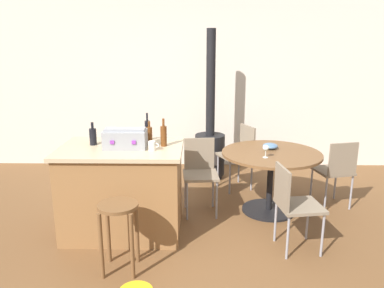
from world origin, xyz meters
name	(u,v)px	position (x,y,z in m)	size (l,w,h in m)	color
ground_plane	(187,248)	(0.00, 0.00, 0.00)	(8.80, 8.80, 0.00)	brown
back_wall	(192,83)	(0.00, 2.76, 1.35)	(8.00, 0.10, 2.70)	beige
kitchen_island	(123,190)	(-0.68, 0.36, 0.47)	(1.26, 0.86, 0.94)	olive
wooden_stool	(119,221)	(-0.58, -0.38, 0.47)	(0.35, 0.35, 0.64)	brown
dining_table	(271,166)	(0.96, 0.89, 0.57)	(1.16, 1.16, 0.74)	black
folding_chair_near	(240,152)	(0.68, 1.67, 0.52)	(0.53, 0.53, 0.87)	#7F705B
folding_chair_far	(200,170)	(0.13, 0.89, 0.52)	(0.43, 0.43, 0.88)	#7F705B
folding_chair_left	(293,202)	(1.02, 0.00, 0.50)	(0.45, 0.45, 0.85)	#7F705B
folding_chair_right	(336,169)	(1.77, 1.00, 0.50)	(0.48, 0.48, 0.85)	#7F705B
wood_stove	(210,144)	(0.28, 2.07, 0.52)	(0.44, 0.45, 2.16)	black
toolbox	(125,139)	(-0.63, 0.33, 1.04)	(0.42, 0.25, 0.20)	gray
bottle_0	(164,136)	(-0.24, 0.40, 1.05)	(0.06, 0.06, 0.29)	#603314
bottle_1	(149,134)	(-0.41, 0.54, 1.03)	(0.06, 0.06, 0.23)	#603314
bottle_2	(93,136)	(-0.98, 0.44, 1.03)	(0.07, 0.07, 0.24)	black
bottle_3	(147,130)	(-0.44, 0.64, 1.06)	(0.06, 0.06, 0.30)	black
cup_0	(152,146)	(-0.34, 0.23, 0.99)	(0.11, 0.07, 0.09)	white
cup_1	(110,136)	(-0.84, 0.60, 0.99)	(0.12, 0.09, 0.11)	#383838
wine_glass	(266,148)	(0.86, 0.68, 0.84)	(0.07, 0.07, 0.14)	silver
serving_bowl	(270,146)	(0.97, 1.04, 0.77)	(0.18, 0.18, 0.07)	#4C7099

